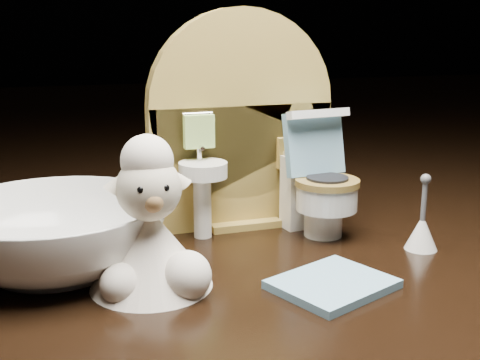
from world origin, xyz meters
The scene contains 6 objects.
backdrop_panel centered at (0.00, 0.06, 0.07)m, with size 0.13×0.05×0.15m.
toy_toilet centered at (0.04, 0.03, 0.03)m, with size 0.05×0.06×0.09m.
bath_mat centered at (0.01, -0.06, 0.00)m, with size 0.06×0.05×0.00m, color #77ACC7.
toilet_brush centered at (0.09, -0.02, 0.01)m, with size 0.02×0.02×0.05m.
plush_lamb centered at (-0.08, -0.02, 0.03)m, with size 0.07×0.07×0.09m.
ceramic_bowl centered at (-0.13, 0.02, 0.02)m, with size 0.13×0.13×0.04m, color white.
Camera 1 is at (-0.13, -0.33, 0.14)m, focal length 45.00 mm.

